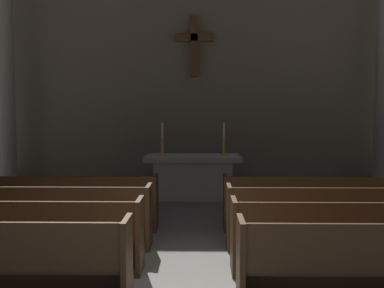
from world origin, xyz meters
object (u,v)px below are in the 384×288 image
pew_right_row_4 (323,203)px  candlestick_right (224,145)px  pew_right_row_3 (341,217)px  pew_right_row_2 (365,237)px  candlestick_left (162,145)px  pew_left_row_2 (10,235)px  pew_left_row_4 (59,202)px  altar (193,176)px  pew_left_row_3 (38,216)px

pew_right_row_4 → candlestick_right: 3.30m
pew_right_row_3 → pew_right_row_4: 1.06m
pew_right_row_2 → candlestick_left: (-2.95, 4.93, 0.77)m
pew_left_row_2 → pew_right_row_2: 4.50m
pew_right_row_3 → pew_right_row_2: bearing=-90.0°
pew_left_row_4 → pew_right_row_4: same height
pew_right_row_4 → altar: altar is taller
pew_left_row_3 → candlestick_left: bearing=68.2°
pew_left_row_2 → pew_right_row_3: bearing=13.3°
candlestick_right → pew_left_row_3: bearing=-127.3°
candlestick_right → pew_right_row_3: bearing=-68.2°
pew_right_row_3 → candlestick_left: bearing=127.3°
pew_right_row_4 → candlestick_right: size_ratio=4.54×
pew_left_row_2 → pew_left_row_4: size_ratio=1.00×
pew_left_row_2 → altar: (2.25, 4.93, 0.06)m
pew_left_row_2 → pew_right_row_2: same height
pew_left_row_2 → candlestick_right: size_ratio=4.54×
pew_right_row_4 → pew_right_row_3: bearing=-90.0°
pew_right_row_3 → pew_right_row_4: bearing=90.0°
candlestick_left → pew_right_row_3: bearing=-52.7°
pew_right_row_2 → candlestick_left: bearing=120.9°
pew_right_row_3 → candlestick_left: (-2.95, 3.87, 0.77)m
pew_right_row_4 → candlestick_left: candlestick_left is taller
pew_left_row_3 → candlestick_left: size_ratio=4.54×
pew_left_row_4 → candlestick_left: 3.30m
pew_left_row_3 → candlestick_right: 4.93m
pew_right_row_4 → candlestick_right: candlestick_right is taller
pew_right_row_4 → altar: size_ratio=1.53×
pew_left_row_4 → altar: (2.25, 2.81, 0.06)m
altar → candlestick_right: bearing=-0.0°
pew_left_row_3 → pew_left_row_2: bearing=-90.0°
pew_left_row_2 → pew_left_row_3: 1.06m
pew_left_row_3 → pew_right_row_4: 4.62m
altar → pew_right_row_3: bearing=-59.8°
pew_left_row_3 → pew_right_row_2: same height
pew_left_row_3 → altar: bearing=59.8°
pew_left_row_3 → pew_right_row_3: 4.50m
pew_right_row_2 → candlestick_right: bearing=107.5°
pew_left_row_2 → altar: size_ratio=1.53×
pew_right_row_2 → pew_right_row_4: 2.12m
pew_left_row_2 → pew_left_row_4: bearing=90.0°
pew_right_row_4 → altar: 3.60m
pew_right_row_3 → candlestick_left: 4.93m
pew_left_row_3 → pew_right_row_4: (4.50, 1.06, 0.00)m
altar → candlestick_left: bearing=-180.0°
pew_right_row_3 → pew_right_row_4: size_ratio=1.00×
pew_left_row_4 → pew_right_row_4: (4.50, 0.00, 0.00)m
candlestick_left → candlestick_right: size_ratio=1.00×
pew_right_row_2 → candlestick_left: size_ratio=4.54×
pew_right_row_3 → candlestick_left: candlestick_left is taller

